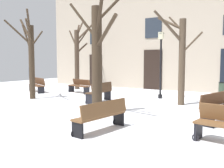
{
  "coord_description": "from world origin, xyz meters",
  "views": [
    {
      "loc": [
        6.43,
        -9.04,
        1.9
      ],
      "look_at": [
        0.0,
        1.45,
        0.82
      ],
      "focal_mm": 40.56,
      "sensor_mm": 36.0,
      "label": 1
    }
  ],
  "objects_px": {
    "tree_foreground": "(180,56)",
    "bench_near_lamp": "(37,85)",
    "tree_center": "(97,56)",
    "litter_bin": "(223,91)",
    "bench_by_litter_bin": "(79,86)",
    "bench_near_center_tree": "(218,107)",
    "tree_near_facade": "(31,56)",
    "tree_left_of_center": "(78,55)",
    "bench_facing_shops": "(100,92)",
    "streetlamp": "(161,57)",
    "person_by_shop_door": "(32,75)",
    "bench_back_to_back_right": "(101,115)"
  },
  "relations": [
    {
      "from": "tree_foreground",
      "to": "person_by_shop_door",
      "type": "height_order",
      "value": "tree_foreground"
    },
    {
      "from": "tree_left_of_center",
      "to": "bench_by_litter_bin",
      "type": "relative_size",
      "value": 2.68
    },
    {
      "from": "bench_by_litter_bin",
      "to": "bench_near_lamp",
      "type": "height_order",
      "value": "bench_near_lamp"
    },
    {
      "from": "tree_foreground",
      "to": "bench_near_lamp",
      "type": "distance_m",
      "value": 9.2
    },
    {
      "from": "tree_left_of_center",
      "to": "bench_facing_shops",
      "type": "height_order",
      "value": "tree_left_of_center"
    },
    {
      "from": "tree_near_facade",
      "to": "tree_left_of_center",
      "type": "relative_size",
      "value": 0.92
    },
    {
      "from": "streetlamp",
      "to": "bench_near_center_tree",
      "type": "relative_size",
      "value": 1.89
    },
    {
      "from": "bench_back_to_back_right",
      "to": "person_by_shop_door",
      "type": "relative_size",
      "value": 1.06
    },
    {
      "from": "tree_near_facade",
      "to": "litter_bin",
      "type": "bearing_deg",
      "value": 29.93
    },
    {
      "from": "person_by_shop_door",
      "to": "bench_back_to_back_right",
      "type": "bearing_deg",
      "value": 99.68
    },
    {
      "from": "litter_bin",
      "to": "bench_near_center_tree",
      "type": "bearing_deg",
      "value": -83.64
    },
    {
      "from": "streetlamp",
      "to": "person_by_shop_door",
      "type": "distance_m",
      "value": 9.01
    },
    {
      "from": "tree_foreground",
      "to": "tree_center",
      "type": "bearing_deg",
      "value": -119.84
    },
    {
      "from": "tree_center",
      "to": "person_by_shop_door",
      "type": "bearing_deg",
      "value": 153.2
    },
    {
      "from": "tree_near_facade",
      "to": "streetlamp",
      "type": "bearing_deg",
      "value": 32.32
    },
    {
      "from": "streetlamp",
      "to": "bench_near_lamp",
      "type": "xyz_separation_m",
      "value": [
        -7.61,
        -1.4,
        -1.68
      ]
    },
    {
      "from": "tree_near_facade",
      "to": "bench_by_litter_bin",
      "type": "relative_size",
      "value": 2.47
    },
    {
      "from": "person_by_shop_door",
      "to": "tree_foreground",
      "type": "bearing_deg",
      "value": 127.47
    },
    {
      "from": "litter_bin",
      "to": "tree_near_facade",
      "type": "bearing_deg",
      "value": -150.07
    },
    {
      "from": "litter_bin",
      "to": "bench_back_to_back_right",
      "type": "height_order",
      "value": "litter_bin"
    },
    {
      "from": "tree_foreground",
      "to": "bench_near_lamp",
      "type": "bearing_deg",
      "value": 179.68
    },
    {
      "from": "streetlamp",
      "to": "tree_left_of_center",
      "type": "bearing_deg",
      "value": 168.02
    },
    {
      "from": "tree_near_facade",
      "to": "bench_facing_shops",
      "type": "xyz_separation_m",
      "value": [
        3.64,
        0.91,
        -1.74
      ]
    },
    {
      "from": "tree_near_facade",
      "to": "streetlamp",
      "type": "height_order",
      "value": "tree_near_facade"
    },
    {
      "from": "tree_center",
      "to": "tree_foreground",
      "type": "bearing_deg",
      "value": 60.16
    },
    {
      "from": "tree_left_of_center",
      "to": "bench_facing_shops",
      "type": "relative_size",
      "value": 2.89
    },
    {
      "from": "bench_near_center_tree",
      "to": "tree_left_of_center",
      "type": "bearing_deg",
      "value": 77.44
    },
    {
      "from": "litter_bin",
      "to": "bench_by_litter_bin",
      "type": "height_order",
      "value": "litter_bin"
    },
    {
      "from": "tree_near_facade",
      "to": "tree_left_of_center",
      "type": "bearing_deg",
      "value": 101.32
    },
    {
      "from": "tree_foreground",
      "to": "person_by_shop_door",
      "type": "relative_size",
      "value": 2.3
    },
    {
      "from": "bench_near_lamp",
      "to": "tree_left_of_center",
      "type": "bearing_deg",
      "value": 95.06
    },
    {
      "from": "tree_near_facade",
      "to": "tree_center",
      "type": "distance_m",
      "value": 5.26
    },
    {
      "from": "tree_left_of_center",
      "to": "bench_back_to_back_right",
      "type": "distance_m",
      "value": 11.32
    },
    {
      "from": "bench_by_litter_bin",
      "to": "person_by_shop_door",
      "type": "xyz_separation_m",
      "value": [
        -3.88,
        -0.27,
        0.54
      ]
    },
    {
      "from": "bench_near_center_tree",
      "to": "tree_near_facade",
      "type": "bearing_deg",
      "value": 102.92
    },
    {
      "from": "tree_left_of_center",
      "to": "bench_back_to_back_right",
      "type": "relative_size",
      "value": 2.58
    },
    {
      "from": "tree_center",
      "to": "bench_by_litter_bin",
      "type": "height_order",
      "value": "tree_center"
    },
    {
      "from": "tree_foreground",
      "to": "bench_near_center_tree",
      "type": "height_order",
      "value": "tree_foreground"
    },
    {
      "from": "tree_center",
      "to": "litter_bin",
      "type": "relative_size",
      "value": 5.14
    },
    {
      "from": "tree_center",
      "to": "bench_near_center_tree",
      "type": "height_order",
      "value": "tree_center"
    },
    {
      "from": "streetlamp",
      "to": "bench_near_lamp",
      "type": "height_order",
      "value": "streetlamp"
    },
    {
      "from": "bench_near_center_tree",
      "to": "bench_facing_shops",
      "type": "relative_size",
      "value": 1.12
    },
    {
      "from": "tree_foreground",
      "to": "streetlamp",
      "type": "xyz_separation_m",
      "value": [
        -1.43,
        1.46,
        -0.02
      ]
    },
    {
      "from": "bench_by_litter_bin",
      "to": "tree_foreground",
      "type": "bearing_deg",
      "value": 6.61
    },
    {
      "from": "litter_bin",
      "to": "bench_near_center_tree",
      "type": "height_order",
      "value": "bench_near_center_tree"
    },
    {
      "from": "tree_center",
      "to": "bench_back_to_back_right",
      "type": "height_order",
      "value": "tree_center"
    },
    {
      "from": "tree_center",
      "to": "bench_near_center_tree",
      "type": "relative_size",
      "value": 2.42
    },
    {
      "from": "bench_back_to_back_right",
      "to": "tree_left_of_center",
      "type": "bearing_deg",
      "value": -129.34
    },
    {
      "from": "tree_left_of_center",
      "to": "person_by_shop_door",
      "type": "xyz_separation_m",
      "value": [
        -2.27,
        -2.11,
        -1.43
      ]
    },
    {
      "from": "tree_left_of_center",
      "to": "tree_foreground",
      "type": "distance_m",
      "value": 8.57
    }
  ]
}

